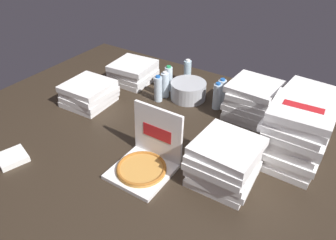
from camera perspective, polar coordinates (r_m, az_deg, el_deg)
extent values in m
cube|color=#2D2319|center=(2.24, -2.04, -4.13)|extent=(3.20, 2.40, 0.02)
cube|color=white|center=(2.00, -4.76, -9.18)|extent=(0.35, 0.35, 0.03)
cylinder|color=#C6893D|center=(1.99, -4.79, -8.73)|extent=(0.31, 0.31, 0.02)
torus|color=#A96324|center=(1.98, -4.80, -8.54)|extent=(0.31, 0.31, 0.02)
cube|color=white|center=(1.99, -1.82, -2.22)|extent=(0.35, 0.04, 0.35)
cube|color=red|center=(1.98, -2.01, -2.38)|extent=(0.21, 0.01, 0.09)
cube|color=white|center=(2.73, -13.99, 3.38)|extent=(0.37, 0.37, 0.05)
cube|color=white|center=(2.70, -13.92, 4.15)|extent=(0.36, 0.36, 0.05)
cube|color=red|center=(2.69, -14.00, 4.61)|extent=(0.23, 0.07, 0.00)
cube|color=white|center=(2.68, -13.94, 5.01)|extent=(0.36, 0.36, 0.05)
cube|color=white|center=(2.66, -14.23, 5.93)|extent=(0.36, 0.36, 0.05)
cube|color=white|center=(1.98, 9.70, -9.93)|extent=(0.36, 0.36, 0.05)
cube|color=white|center=(1.94, 10.14, -9.11)|extent=(0.37, 0.37, 0.05)
cube|color=white|center=(1.91, 9.91, -7.98)|extent=(0.36, 0.36, 0.05)
cube|color=white|center=(1.87, 9.78, -7.10)|extent=(0.35, 0.35, 0.05)
cube|color=white|center=(1.84, 10.14, -5.95)|extent=(0.35, 0.35, 0.05)
cube|color=white|center=(1.82, 10.67, -4.64)|extent=(0.36, 0.36, 0.05)
cube|color=white|center=(2.20, 20.47, -6.65)|extent=(0.35, 0.35, 0.05)
cube|color=red|center=(2.18, 20.60, -6.16)|extent=(0.23, 0.07, 0.00)
cube|color=white|center=(2.18, 21.02, -5.61)|extent=(0.36, 0.36, 0.05)
cube|color=white|center=(2.14, 21.31, -4.90)|extent=(0.35, 0.35, 0.05)
cube|color=white|center=(2.12, 21.22, -3.55)|extent=(0.35, 0.35, 0.05)
cube|color=white|center=(2.10, 21.79, -2.59)|extent=(0.37, 0.37, 0.05)
cube|color=white|center=(2.06, 22.26, -1.88)|extent=(0.35, 0.35, 0.05)
cube|color=red|center=(2.04, 22.42, -1.32)|extent=(0.23, 0.06, 0.00)
cube|color=white|center=(2.04, 21.99, -0.56)|extent=(0.36, 0.36, 0.05)
cube|color=red|center=(2.02, 22.14, 0.02)|extent=(0.23, 0.07, 0.00)
cube|color=white|center=(2.02, 22.92, 0.58)|extent=(0.36, 0.36, 0.05)
cube|color=white|center=(1.99, 23.00, 1.61)|extent=(0.37, 0.37, 0.05)
cube|color=red|center=(1.98, 23.16, 2.22)|extent=(0.23, 0.08, 0.00)
cube|color=white|center=(2.57, 14.58, 1.16)|extent=(0.36, 0.36, 0.05)
cube|color=red|center=(2.56, 14.66, 1.63)|extent=(0.23, 0.07, 0.00)
cube|color=white|center=(2.54, 14.85, 1.90)|extent=(0.35, 0.35, 0.05)
cube|color=white|center=(2.52, 14.69, 2.92)|extent=(0.35, 0.35, 0.05)
cube|color=white|center=(2.50, 15.22, 3.80)|extent=(0.36, 0.36, 0.05)
cube|color=red|center=(2.49, 15.30, 4.29)|extent=(0.23, 0.07, 0.00)
cube|color=white|center=(2.48, 15.36, 4.76)|extent=(0.37, 0.37, 0.05)
cube|color=white|center=(2.46, 15.34, 5.84)|extent=(0.37, 0.37, 0.05)
cube|color=white|center=(3.02, -6.36, 7.41)|extent=(0.36, 0.36, 0.05)
cube|color=white|center=(3.00, -6.23, 8.17)|extent=(0.36, 0.36, 0.05)
cube|color=red|center=(2.98, -6.26, 8.60)|extent=(0.23, 0.07, 0.00)
cube|color=white|center=(2.99, -6.34, 9.08)|extent=(0.36, 0.36, 0.05)
cube|color=white|center=(2.95, -6.35, 9.71)|extent=(0.38, 0.38, 0.05)
cube|color=white|center=(2.53, 22.82, -1.28)|extent=(0.38, 0.38, 0.05)
cube|color=red|center=(2.52, 22.94, -0.82)|extent=(0.23, 0.09, 0.00)
cube|color=white|center=(2.49, 23.05, -0.55)|extent=(0.39, 0.39, 0.05)
cube|color=white|center=(2.49, 23.08, 0.64)|extent=(0.38, 0.38, 0.05)
cube|color=white|center=(2.45, 23.23, 1.39)|extent=(0.35, 0.35, 0.05)
cube|color=white|center=(2.42, 23.80, 2.17)|extent=(0.38, 0.38, 0.05)
cube|color=white|center=(2.42, 23.85, 3.39)|extent=(0.38, 0.38, 0.05)
cube|color=red|center=(2.41, 23.98, 3.90)|extent=(0.23, 0.08, 0.00)
cube|color=white|center=(2.39, 24.29, 4.25)|extent=(0.38, 0.38, 0.05)
cylinder|color=#B7BABF|center=(2.70, 3.65, 5.32)|extent=(0.30, 0.30, 0.15)
cylinder|color=white|center=(2.64, 9.57, 4.92)|extent=(0.07, 0.07, 0.22)
cylinder|color=blue|center=(2.58, 9.81, 7.15)|extent=(0.04, 0.04, 0.02)
cylinder|color=silver|center=(2.65, -1.77, 5.56)|extent=(0.07, 0.07, 0.22)
cylinder|color=blue|center=(2.59, -1.82, 7.80)|extent=(0.04, 0.04, 0.02)
cylinder|color=silver|center=(2.71, -0.54, 6.29)|extent=(0.07, 0.07, 0.22)
cylinder|color=white|center=(2.66, -0.55, 8.49)|extent=(0.04, 0.04, 0.02)
cylinder|color=silver|center=(2.57, 8.80, 4.18)|extent=(0.07, 0.07, 0.22)
cylinder|color=blue|center=(2.52, 9.03, 6.46)|extent=(0.04, 0.04, 0.02)
cylinder|color=silver|center=(2.94, 3.51, 8.59)|extent=(0.07, 0.07, 0.22)
cylinder|color=white|center=(2.89, 3.59, 10.66)|extent=(0.04, 0.04, 0.02)
cylinder|color=silver|center=(2.81, 0.12, 7.40)|extent=(0.07, 0.07, 0.22)
cylinder|color=#239951|center=(2.76, 0.13, 9.54)|extent=(0.04, 0.04, 0.02)
cube|color=white|center=(2.31, -26.18, -6.09)|extent=(0.22, 0.22, 0.04)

